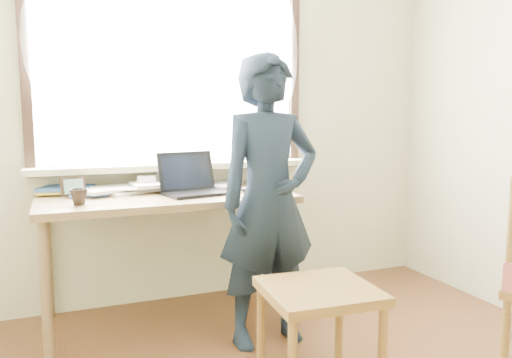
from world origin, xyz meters
name	(u,v)px	position (x,y,z in m)	size (l,w,h in m)	color
room_shell	(337,5)	(-0.02, 0.20, 1.64)	(3.52, 4.02, 2.61)	beige
desk	(167,208)	(-0.33, 1.63, 0.71)	(1.48, 0.74, 0.79)	brown
laptop	(192,184)	(-0.18, 1.60, 0.85)	(0.42, 0.36, 0.25)	black
mug_white	(147,183)	(-0.41, 1.81, 0.84)	(0.12, 0.12, 0.10)	white
mug_dark	(79,197)	(-0.83, 1.45, 0.83)	(0.09, 0.09, 0.09)	black
mouse	(248,190)	(0.16, 1.53, 0.81)	(0.08, 0.06, 0.03)	black
desk_clutter	(119,189)	(-0.59, 1.77, 0.82)	(0.86, 0.55, 0.05)	white
book_a	(95,190)	(-0.72, 1.88, 0.80)	(0.21, 0.28, 0.03)	white
book_b	(211,184)	(0.03, 1.87, 0.80)	(0.19, 0.26, 0.02)	white
picture_frame	(73,188)	(-0.85, 1.73, 0.85)	(0.14, 0.05, 0.11)	black
work_chair	(319,303)	(0.14, 0.58, 0.42)	(0.52, 0.49, 0.50)	olive
person	(269,201)	(0.14, 1.15, 0.80)	(0.58, 0.38, 1.60)	black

